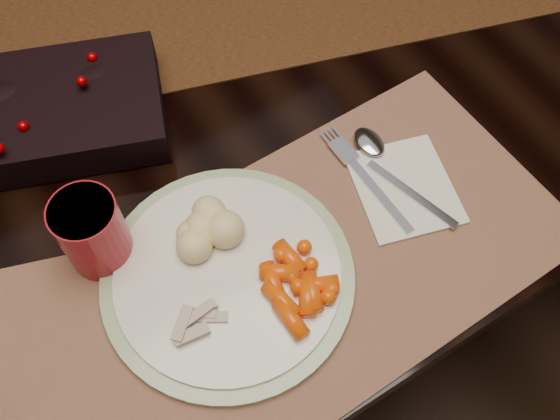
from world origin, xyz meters
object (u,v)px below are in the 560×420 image
mashed_potatoes (203,222)px  dinner_plate (228,276)px  centerpiece (22,112)px  red_cup (93,233)px  baby_carrots (303,283)px  dining_table (193,218)px  placemat_main (372,229)px  turkey_shreds (199,321)px  napkin (404,188)px

mashed_potatoes → dinner_plate: bearing=-94.6°
centerpiece → dinner_plate: centerpiece is taller
centerpiece → red_cup: (0.01, -0.22, 0.02)m
baby_carrots → mashed_potatoes: (-0.06, 0.12, 0.01)m
dining_table → mashed_potatoes: bearing=-103.0°
dining_table → baby_carrots: (0.00, -0.36, 0.40)m
placemat_main → baby_carrots: 0.12m
mashed_potatoes → red_cup: (-0.11, 0.04, 0.01)m
dining_table → baby_carrots: 0.54m
turkey_shreds → napkin: size_ratio=0.56×
placemat_main → turkey_shreds: turkey_shreds is taller
placemat_main → dinner_plate: (-0.18, 0.03, 0.01)m
dinner_plate → baby_carrots: (0.06, -0.06, 0.02)m
mashed_potatoes → turkey_shreds: (-0.06, -0.10, -0.01)m
mashed_potatoes → turkey_shreds: size_ratio=1.06×
centerpiece → dinner_plate: bearing=-70.4°
dinner_plate → baby_carrots: baby_carrots is taller
napkin → red_cup: (-0.35, 0.12, 0.05)m
dining_table → dinner_plate: size_ratio=6.20×
centerpiece → dining_table: bearing=-7.5°
napkin → mashed_potatoes: bearing=179.7°
centerpiece → mashed_potatoes: size_ratio=4.43×
baby_carrots → centerpiece: bearing=115.2°
centerpiece → baby_carrots: size_ratio=3.45×
turkey_shreds → placemat_main: bearing=0.5°
mashed_potatoes → red_cup: bearing=158.3°
dinner_plate → napkin: (0.25, -0.01, -0.01)m
dining_table → centerpiece: size_ratio=5.11×
dining_table → dinner_plate: (-0.06, -0.30, 0.39)m
placemat_main → mashed_potatoes: mashed_potatoes is taller
napkin → dining_table: bearing=136.8°
dinner_plate → mashed_potatoes: (0.00, 0.06, 0.03)m
dining_table → napkin: napkin is taller
placemat_main → dinner_plate: 0.18m
turkey_shreds → red_cup: size_ratio=0.74×
dining_table → mashed_potatoes: mashed_potatoes is taller
dining_table → napkin: 0.53m
turkey_shreds → dinner_plate: bearing=32.8°
centerpiece → mashed_potatoes: (0.12, -0.26, 0.00)m
dining_table → baby_carrots: size_ratio=17.63×
placemat_main → baby_carrots: size_ratio=4.22×
centerpiece → turkey_shreds: size_ratio=4.70×
baby_carrots → mashed_potatoes: mashed_potatoes is taller
red_cup → centerpiece: bearing=92.1°
baby_carrots → turkey_shreds: (-0.12, 0.02, -0.00)m
turkey_shreds → dining_table: bearing=71.2°
placemat_main → red_cup: red_cup is taller
red_cup → napkin: bearing=-18.0°
placemat_main → napkin: size_ratio=3.19×
turkey_shreds → red_cup: (-0.05, 0.14, 0.03)m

